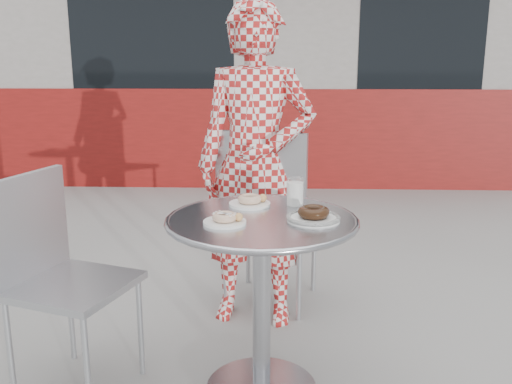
{
  "coord_description": "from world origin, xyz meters",
  "views": [
    {
      "loc": [
        0.03,
        -2.07,
        1.35
      ],
      "look_at": [
        -0.05,
        0.11,
        0.81
      ],
      "focal_mm": 40.0,
      "sensor_mm": 36.0,
      "label": 1
    }
  ],
  "objects_px": {
    "milk_cup": "(295,192)",
    "chair_far": "(271,250)",
    "chair_left": "(74,326)",
    "plate_checker": "(313,216)",
    "bistro_table": "(262,263)",
    "seated_person": "(256,166)",
    "plate_far": "(250,201)",
    "plate_near": "(225,219)"
  },
  "relations": [
    {
      "from": "milk_cup",
      "to": "chair_far",
      "type": "bearing_deg",
      "value": 98.57
    },
    {
      "from": "chair_far",
      "to": "milk_cup",
      "type": "distance_m",
      "value": 0.86
    },
    {
      "from": "chair_left",
      "to": "plate_checker",
      "type": "bearing_deg",
      "value": -73.71
    },
    {
      "from": "chair_left",
      "to": "milk_cup",
      "type": "relative_size",
      "value": 7.73
    },
    {
      "from": "bistro_table",
      "to": "chair_far",
      "type": "distance_m",
      "value": 0.92
    },
    {
      "from": "seated_person",
      "to": "milk_cup",
      "type": "distance_m",
      "value": 0.53
    },
    {
      "from": "chair_far",
      "to": "chair_left",
      "type": "bearing_deg",
      "value": 62.25
    },
    {
      "from": "chair_left",
      "to": "bistro_table",
      "type": "bearing_deg",
      "value": -72.29
    },
    {
      "from": "seated_person",
      "to": "plate_far",
      "type": "distance_m",
      "value": 0.51
    },
    {
      "from": "chair_far",
      "to": "chair_left",
      "type": "distance_m",
      "value": 1.17
    },
    {
      "from": "plate_near",
      "to": "milk_cup",
      "type": "distance_m",
      "value": 0.38
    },
    {
      "from": "seated_person",
      "to": "plate_checker",
      "type": "bearing_deg",
      "value": -64.59
    },
    {
      "from": "bistro_table",
      "to": "plate_far",
      "type": "relative_size",
      "value": 4.4
    },
    {
      "from": "plate_far",
      "to": "plate_checker",
      "type": "relative_size",
      "value": 0.84
    },
    {
      "from": "bistro_table",
      "to": "seated_person",
      "type": "distance_m",
      "value": 0.73
    },
    {
      "from": "seated_person",
      "to": "plate_far",
      "type": "height_order",
      "value": "seated_person"
    },
    {
      "from": "seated_person",
      "to": "plate_near",
      "type": "bearing_deg",
      "value": -89.14
    },
    {
      "from": "chair_far",
      "to": "plate_far",
      "type": "relative_size",
      "value": 5.77
    },
    {
      "from": "seated_person",
      "to": "milk_cup",
      "type": "bearing_deg",
      "value": -63.44
    },
    {
      "from": "chair_far",
      "to": "plate_checker",
      "type": "distance_m",
      "value": 1.03
    },
    {
      "from": "chair_far",
      "to": "plate_far",
      "type": "height_order",
      "value": "chair_far"
    },
    {
      "from": "chair_left",
      "to": "seated_person",
      "type": "distance_m",
      "value": 1.11
    },
    {
      "from": "plate_near",
      "to": "plate_checker",
      "type": "distance_m",
      "value": 0.33
    },
    {
      "from": "plate_near",
      "to": "plate_checker",
      "type": "relative_size",
      "value": 0.78
    },
    {
      "from": "bistro_table",
      "to": "plate_far",
      "type": "xyz_separation_m",
      "value": [
        -0.05,
        0.18,
        0.2
      ]
    },
    {
      "from": "bistro_table",
      "to": "chair_far",
      "type": "height_order",
      "value": "chair_far"
    },
    {
      "from": "plate_far",
      "to": "plate_near",
      "type": "xyz_separation_m",
      "value": [
        -0.08,
        -0.26,
        -0.0
      ]
    },
    {
      "from": "seated_person",
      "to": "plate_checker",
      "type": "xyz_separation_m",
      "value": [
        0.24,
        -0.72,
        -0.04
      ]
    },
    {
      "from": "chair_left",
      "to": "plate_far",
      "type": "relative_size",
      "value": 5.24
    },
    {
      "from": "plate_far",
      "to": "milk_cup",
      "type": "relative_size",
      "value": 1.48
    },
    {
      "from": "chair_left",
      "to": "plate_near",
      "type": "bearing_deg",
      "value": -79.64
    },
    {
      "from": "chair_left",
      "to": "seated_person",
      "type": "bearing_deg",
      "value": -27.5
    },
    {
      "from": "chair_far",
      "to": "plate_checker",
      "type": "relative_size",
      "value": 4.82
    },
    {
      "from": "chair_left",
      "to": "plate_near",
      "type": "relative_size",
      "value": 5.6
    },
    {
      "from": "seated_person",
      "to": "plate_near",
      "type": "distance_m",
      "value": 0.78
    },
    {
      "from": "chair_left",
      "to": "plate_far",
      "type": "xyz_separation_m",
      "value": [
        0.71,
        0.17,
        0.49
      ]
    },
    {
      "from": "chair_left",
      "to": "plate_checker",
      "type": "height_order",
      "value": "chair_left"
    },
    {
      "from": "plate_checker",
      "to": "chair_far",
      "type": "bearing_deg",
      "value": 100.37
    },
    {
      "from": "bistro_table",
      "to": "plate_checker",
      "type": "bearing_deg",
      "value": -8.08
    },
    {
      "from": "plate_far",
      "to": "plate_checker",
      "type": "xyz_separation_m",
      "value": [
        0.24,
        -0.21,
        -0.0
      ]
    },
    {
      "from": "chair_far",
      "to": "seated_person",
      "type": "xyz_separation_m",
      "value": [
        -0.08,
        -0.19,
        0.5
      ]
    },
    {
      "from": "bistro_table",
      "to": "milk_cup",
      "type": "distance_m",
      "value": 0.33
    }
  ]
}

